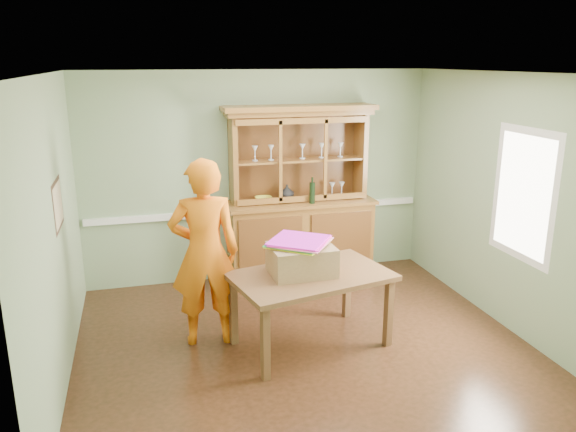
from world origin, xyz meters
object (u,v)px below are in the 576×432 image
object	(u,v)px
china_hutch	(299,220)
dining_table	(311,282)
cardboard_box	(302,260)
person	(205,253)

from	to	relation	value
china_hutch	dining_table	world-z (taller)	china_hutch
china_hutch	cardboard_box	size ratio (longest dim) A/B	3.69
cardboard_box	person	size ratio (longest dim) A/B	0.32
person	dining_table	bearing A→B (deg)	165.22
dining_table	cardboard_box	world-z (taller)	cardboard_box
dining_table	cardboard_box	xyz separation A→B (m)	(-0.09, 0.04, 0.23)
china_hutch	cardboard_box	bearing A→B (deg)	-105.67
china_hutch	person	size ratio (longest dim) A/B	1.18
dining_table	cardboard_box	bearing A→B (deg)	140.80
dining_table	cardboard_box	distance (m)	0.25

